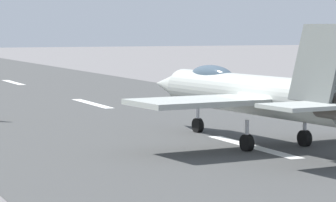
% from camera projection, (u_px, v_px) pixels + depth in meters
% --- Properties ---
extents(ground_plane, '(400.00, 400.00, 0.00)m').
position_uv_depth(ground_plane, '(259.00, 149.00, 38.50)').
color(ground_plane, slate).
extents(runway_strip, '(240.00, 26.00, 0.02)m').
position_uv_depth(runway_strip, '(259.00, 149.00, 38.48)').
color(runway_strip, '#414241').
rests_on(runway_strip, ground).
extents(fighter_jet, '(17.85, 13.35, 5.60)m').
position_uv_depth(fighter_jet, '(253.00, 93.00, 39.80)').
color(fighter_jet, '#A3A8A2').
rests_on(fighter_jet, ground).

